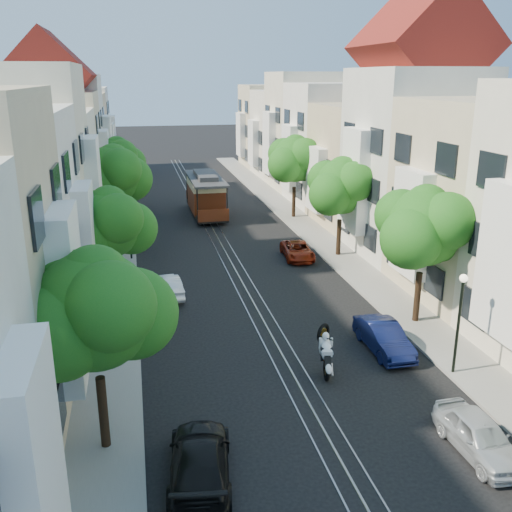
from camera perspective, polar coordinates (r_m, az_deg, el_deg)
ground at (r=44.27m, az=-4.19°, el=2.47°), size 200.00×200.00×0.00m
sidewalk_east at (r=45.77m, az=4.84°, el=3.04°), size 2.50×80.00×0.12m
sidewalk_west at (r=43.91m, az=-13.61°, el=1.97°), size 2.50×80.00×0.12m
rail_left at (r=44.20m, az=-4.90°, el=2.44°), size 0.06×80.00×0.02m
rail_slot at (r=44.27m, az=-4.19°, el=2.48°), size 0.06×80.00×0.02m
rail_right at (r=44.35m, az=-3.49°, el=2.53°), size 0.06×80.00×0.02m
lane_line at (r=44.27m, az=-4.19°, el=2.48°), size 0.08×80.00×0.01m
townhouses_east at (r=46.24m, az=10.60°, el=9.43°), size 7.75×72.00×12.00m
townhouses_west at (r=43.20m, az=-20.27°, el=7.95°), size 7.75×72.00×11.76m
tree_e_b at (r=27.56m, az=16.55°, el=2.63°), size 4.93×4.08×6.68m
tree_e_c at (r=37.37m, az=8.59°, el=6.74°), size 4.84×3.99×6.52m
tree_e_d at (r=47.63m, az=3.96°, el=9.53°), size 5.01×4.16×6.85m
tree_w_a at (r=17.74m, az=-15.70°, el=-5.53°), size 4.93×4.08×6.68m
tree_w_b at (r=29.25m, az=-14.44°, el=2.96°), size 4.72×3.87×6.27m
tree_w_c at (r=39.89m, az=-14.03°, el=7.78°), size 5.13×4.28×7.09m
tree_w_d at (r=50.83m, az=-13.70°, el=9.28°), size 4.84×3.99×6.52m
lamp_east at (r=23.61m, az=19.74°, el=-5.02°), size 0.32×0.32×4.16m
lamp_west at (r=37.39m, az=-12.61°, el=3.76°), size 0.32×0.32×4.16m
sportbike_rider at (r=23.30m, az=6.96°, el=-9.33°), size 0.88×2.10×1.89m
cable_car at (r=49.18m, az=-5.05°, el=6.34°), size 2.78×8.69×3.33m
parked_car_e_near at (r=20.18m, az=21.41°, el=-16.37°), size 1.60×3.74×1.26m
parked_car_e_mid at (r=25.63m, az=12.65°, el=-7.94°), size 1.41×3.93×1.29m
parked_car_e_far at (r=37.55m, az=4.16°, el=0.55°), size 2.05×3.99×1.08m
parked_car_w_near at (r=17.95m, az=-5.64°, el=-19.69°), size 2.39×4.68×1.30m
parked_car_w_mid at (r=31.41m, az=-8.86°, el=-2.98°), size 1.67×3.68×1.17m
parked_car_w_far at (r=44.44m, az=-11.15°, el=2.95°), size 1.39×3.16×1.06m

